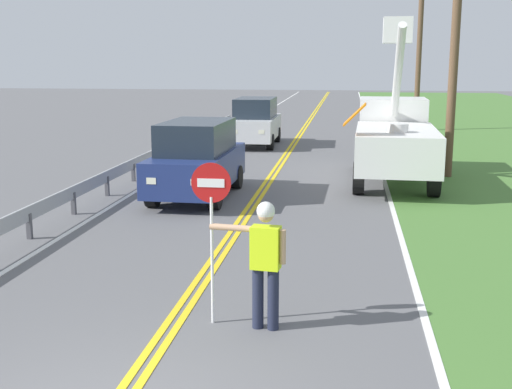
# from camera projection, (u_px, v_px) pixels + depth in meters

# --- Properties ---
(centerline_yellow_left) EXTENTS (0.11, 110.00, 0.01)m
(centerline_yellow_left) POSITION_uv_depth(u_px,v_px,m) (284.00, 155.00, 26.06)
(centerline_yellow_left) COLOR yellow
(centerline_yellow_left) RESTS_ON ground
(centerline_yellow_right) EXTENTS (0.11, 110.00, 0.01)m
(centerline_yellow_right) POSITION_uv_depth(u_px,v_px,m) (288.00, 155.00, 26.04)
(centerline_yellow_right) COLOR yellow
(centerline_yellow_right) RESTS_ON ground
(edge_line_right) EXTENTS (0.12, 110.00, 0.01)m
(edge_line_right) POSITION_uv_depth(u_px,v_px,m) (378.00, 157.00, 25.56)
(edge_line_right) COLOR silver
(edge_line_right) RESTS_ON ground
(edge_line_left) EXTENTS (0.12, 110.00, 0.01)m
(edge_line_left) POSITION_uv_depth(u_px,v_px,m) (198.00, 154.00, 26.54)
(edge_line_left) COLOR silver
(edge_line_left) RESTS_ON ground
(flagger_worker) EXTENTS (1.08, 0.29, 1.83)m
(flagger_worker) POSITION_uv_depth(u_px,v_px,m) (265.00, 257.00, 9.02)
(flagger_worker) COLOR #1E2338
(flagger_worker) RESTS_ON ground
(stop_sign_paddle) EXTENTS (0.56, 0.04, 2.33)m
(stop_sign_paddle) POSITION_uv_depth(u_px,v_px,m) (211.00, 207.00, 9.08)
(stop_sign_paddle) COLOR silver
(stop_sign_paddle) RESTS_ON ground
(utility_bucket_truck) EXTENTS (2.84, 6.87, 5.05)m
(utility_bucket_truck) POSITION_uv_depth(u_px,v_px,m) (394.00, 136.00, 20.54)
(utility_bucket_truck) COLOR white
(utility_bucket_truck) RESTS_ON ground
(oncoming_suv_nearest) EXTENTS (2.00, 4.65, 2.10)m
(oncoming_suv_nearest) POSITION_uv_depth(u_px,v_px,m) (197.00, 159.00, 17.91)
(oncoming_suv_nearest) COLOR navy
(oncoming_suv_nearest) RESTS_ON ground
(oncoming_suv_second) EXTENTS (1.95, 4.62, 2.10)m
(oncoming_suv_second) POSITION_uv_depth(u_px,v_px,m) (255.00, 122.00, 28.97)
(oncoming_suv_second) COLOR silver
(oncoming_suv_second) RESTS_ON ground
(utility_pole_near) EXTENTS (1.80, 0.28, 7.53)m
(utility_pole_near) POSITION_uv_depth(u_px,v_px,m) (454.00, 53.00, 20.56)
(utility_pole_near) COLOR brown
(utility_pole_near) RESTS_ON ground
(utility_pole_mid) EXTENTS (1.80, 0.28, 8.19)m
(utility_pole_mid) POSITION_uv_depth(u_px,v_px,m) (419.00, 50.00, 34.66)
(utility_pole_mid) COLOR brown
(utility_pole_mid) RESTS_ON ground
(guardrail_left_shoulder) EXTENTS (0.10, 32.00, 0.71)m
(guardrail_left_shoulder) POSITION_uv_depth(u_px,v_px,m) (144.00, 159.00, 21.52)
(guardrail_left_shoulder) COLOR #9EA0A3
(guardrail_left_shoulder) RESTS_ON ground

